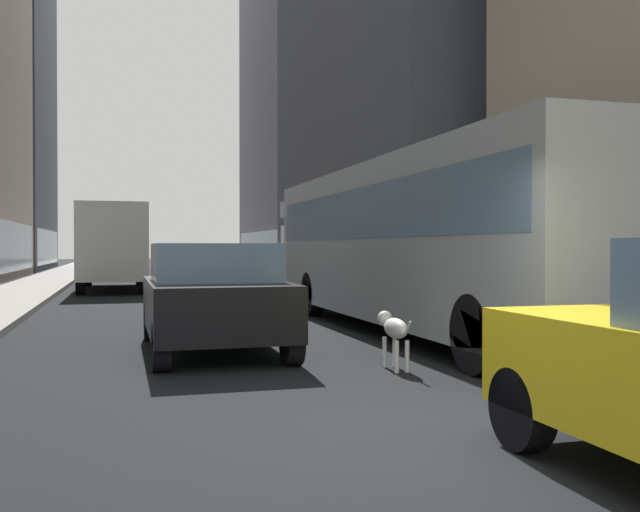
% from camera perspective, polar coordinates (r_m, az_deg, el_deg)
% --- Properties ---
extents(ground_plane, '(120.00, 120.00, 0.00)m').
position_cam_1_polar(ground_plane, '(40.24, -12.31, -1.54)').
color(ground_plane, black).
extents(sidewalk_left, '(2.40, 110.00, 0.15)m').
position_cam_1_polar(sidewalk_left, '(40.28, -20.43, -1.46)').
color(sidewalk_left, '#9E9991').
rests_on(sidewalk_left, ground).
extents(sidewalk_right, '(2.40, 110.00, 0.15)m').
position_cam_1_polar(sidewalk_right, '(40.99, -4.33, -1.38)').
color(sidewalk_right, '#9E9991').
rests_on(sidewalk_right, ground).
extents(building_right_far, '(8.44, 20.68, 25.31)m').
position_cam_1_polar(building_right_far, '(54.83, -0.34, 12.36)').
color(building_right_far, slate).
rests_on(building_right_far, ground).
extents(transit_bus, '(2.78, 11.53, 3.05)m').
position_cam_1_polar(transit_bus, '(12.96, 8.36, 1.64)').
color(transit_bus, '#999EA3').
rests_on(transit_bus, ground).
extents(car_silver_sedan, '(1.88, 4.32, 1.62)m').
position_cam_1_polar(car_silver_sedan, '(41.89, -16.29, -0.34)').
color(car_silver_sedan, '#B7BABF').
rests_on(car_silver_sedan, ground).
extents(car_red_coupe, '(1.71, 4.49, 1.62)m').
position_cam_1_polar(car_red_coupe, '(28.82, -8.49, -0.78)').
color(car_red_coupe, red).
rests_on(car_red_coupe, ground).
extents(car_black_suv, '(1.91, 3.95, 1.62)m').
position_cam_1_polar(car_black_suv, '(10.58, -8.70, -3.32)').
color(car_black_suv, black).
rests_on(car_black_suv, ground).
extents(car_blue_hatchback, '(1.76, 4.40, 1.62)m').
position_cam_1_polar(car_blue_hatchback, '(51.19, -11.74, -0.14)').
color(car_blue_hatchback, '#4C6BB7').
rests_on(car_blue_hatchback, ground).
extents(box_truck, '(2.30, 7.50, 3.05)m').
position_cam_1_polar(box_truck, '(26.87, -16.51, 0.89)').
color(box_truck, '#A51919').
rests_on(box_truck, ground).
extents(dalmatian_dog, '(0.22, 0.96, 0.72)m').
position_cam_1_polar(dalmatian_dog, '(9.08, 6.02, -5.94)').
color(dalmatian_dog, white).
rests_on(dalmatian_dog, ground).
extents(pedestrian_with_handbag, '(0.45, 0.34, 1.69)m').
position_cam_1_polar(pedestrian_with_handbag, '(12.49, 24.64, -1.89)').
color(pedestrian_with_handbag, '#1E1E2D').
rests_on(pedestrian_with_handbag, sidewalk_right).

